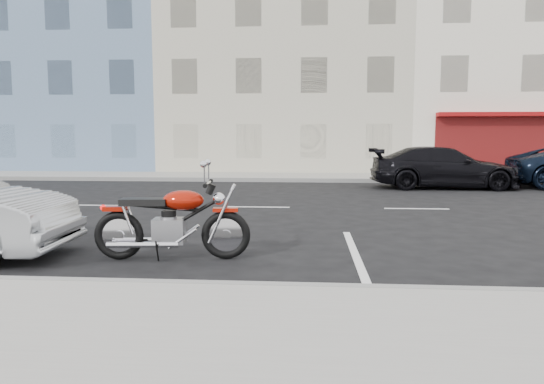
{
  "coord_description": "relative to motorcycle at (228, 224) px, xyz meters",
  "views": [
    {
      "loc": [
        -0.74,
        -12.3,
        1.8
      ],
      "look_at": [
        -1.39,
        -3.54,
        0.8
      ],
      "focal_mm": 32.0,
      "sensor_mm": 36.0,
      "label": 1
    }
  ],
  "objects": [
    {
      "name": "ground",
      "position": [
        1.91,
        5.34,
        -0.52
      ],
      "size": [
        120.0,
        120.0,
        0.0
      ],
      "primitive_type": "plane",
      "color": "black",
      "rests_on": "ground"
    },
    {
      "name": "motorcycle",
      "position": [
        0.0,
        0.0,
        0.0
      ],
      "size": [
        2.29,
        0.76,
        1.15
      ],
      "rotation": [
        0.0,
        0.0,
        0.09
      ],
      "color": "black",
      "rests_on": "ground"
    },
    {
      "name": "sidewalk_far",
      "position": [
        -3.09,
        14.04,
        -0.45
      ],
      "size": [
        80.0,
        3.4,
        0.15
      ],
      "primitive_type": "cube",
      "color": "gray",
      "rests_on": "ground"
    },
    {
      "name": "bldg_corner",
      "position": [
        12.91,
        21.64,
        5.73
      ],
      "size": [
        14.0,
        12.0,
        12.5
      ],
      "primitive_type": "cube",
      "color": "silver",
      "rests_on": "ground"
    },
    {
      "name": "car_far",
      "position": [
        5.92,
        10.46,
        0.21
      ],
      "size": [
        5.04,
        2.06,
        1.46
      ],
      "primitive_type": "imported",
      "rotation": [
        0.0,
        0.0,
        1.57
      ],
      "color": "black",
      "rests_on": "ground"
    },
    {
      "name": "bldg_cream",
      "position": [
        -0.09,
        21.64,
        5.23
      ],
      "size": [
        12.0,
        12.0,
        11.5
      ],
      "primitive_type": "cube",
      "color": "#B7B19B",
      "rests_on": "ground"
    },
    {
      "name": "bldg_blue",
      "position": [
        -12.09,
        21.64,
        5.98
      ],
      "size": [
        12.0,
        12.0,
        13.0
      ],
      "primitive_type": "cube",
      "color": "slate",
      "rests_on": "ground"
    },
    {
      "name": "curb_far",
      "position": [
        -3.09,
        12.34,
        -0.44
      ],
      "size": [
        80.0,
        0.12,
        0.16
      ],
      "primitive_type": "cube",
      "color": "gray",
      "rests_on": "ground"
    }
  ]
}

